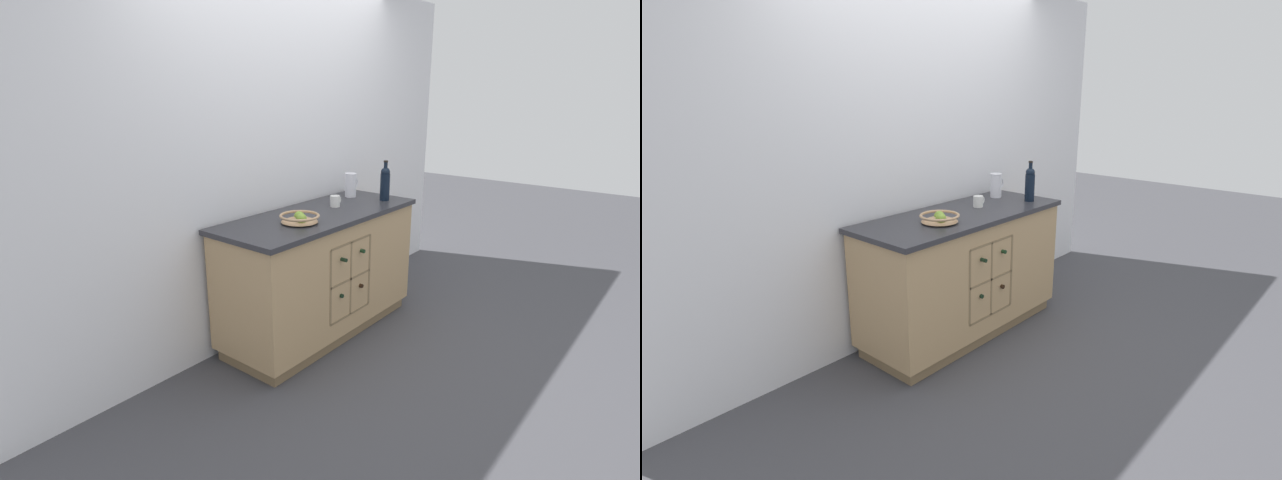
% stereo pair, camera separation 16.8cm
% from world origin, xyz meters
% --- Properties ---
extents(ground_plane, '(14.00, 14.00, 0.00)m').
position_xyz_m(ground_plane, '(0.00, 0.00, 0.00)').
color(ground_plane, '#424247').
extents(back_wall, '(4.40, 0.06, 2.55)m').
position_xyz_m(back_wall, '(0.00, 0.36, 1.27)').
color(back_wall, white).
rests_on(back_wall, ground_plane).
extents(kitchen_island, '(1.64, 0.65, 0.92)m').
position_xyz_m(kitchen_island, '(-0.00, -0.00, 0.47)').
color(kitchen_island, olive).
rests_on(kitchen_island, ground_plane).
extents(fruit_bowl, '(0.27, 0.27, 0.08)m').
position_xyz_m(fruit_bowl, '(-0.30, -0.07, 0.96)').
color(fruit_bowl, tan).
rests_on(fruit_bowl, kitchen_island).
extents(white_pitcher, '(0.15, 0.10, 0.19)m').
position_xyz_m(white_pitcher, '(0.57, 0.14, 1.02)').
color(white_pitcher, white).
rests_on(white_pitcher, kitchen_island).
extents(ceramic_mug, '(0.11, 0.07, 0.08)m').
position_xyz_m(ceramic_mug, '(0.22, 0.03, 0.97)').
color(ceramic_mug, white).
rests_on(ceramic_mug, kitchen_island).
extents(standing_wine_bottle, '(0.08, 0.08, 0.31)m').
position_xyz_m(standing_wine_bottle, '(0.63, -0.14, 1.06)').
color(standing_wine_bottle, black).
rests_on(standing_wine_bottle, kitchen_island).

